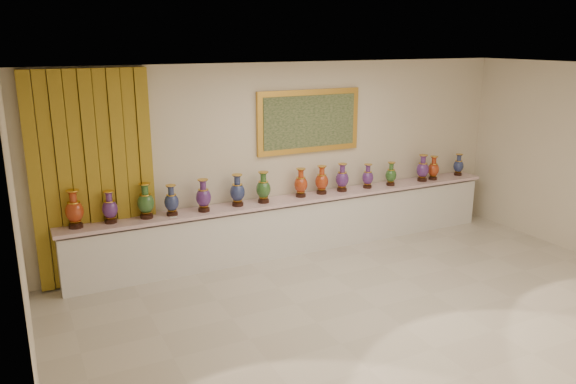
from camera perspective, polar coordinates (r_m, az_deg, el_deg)
name	(u,v)px	position (r m, az deg, el deg)	size (l,w,h in m)	color
ground	(377,307)	(7.46, 9.03, -11.51)	(8.00, 8.00, 0.00)	beige
room	(133,168)	(8.14, -15.51, 2.33)	(8.00, 8.00, 8.00)	beige
counter	(296,225)	(9.08, 0.86, -3.35)	(7.28, 0.48, 0.90)	white
vase_0	(74,211)	(7.98, -20.88, -1.80)	(0.30, 0.30, 0.52)	black
vase_1	(110,209)	(8.03, -17.64, -1.61)	(0.23, 0.23, 0.45)	black
vase_2	(146,203)	(8.10, -14.25, -1.05)	(0.27, 0.27, 0.51)	black
vase_3	(172,202)	(8.15, -11.75, -0.98)	(0.21, 0.21, 0.45)	black
vase_4	(203,197)	(8.26, -8.59, -0.50)	(0.28, 0.28, 0.48)	black
vase_5	(237,192)	(8.47, -5.16, 0.03)	(0.29, 0.29, 0.49)	black
vase_6	(263,189)	(8.61, -2.51, 0.33)	(0.23, 0.23, 0.49)	black
vase_7	(301,184)	(8.92, 1.31, 0.81)	(0.27, 0.27, 0.46)	black
vase_8	(322,181)	(9.11, 3.45, 1.10)	(0.24, 0.24, 0.46)	black
vase_9	(342,179)	(9.30, 5.53, 1.35)	(0.27, 0.27, 0.47)	black
vase_10	(368,177)	(9.56, 8.10, 1.50)	(0.24, 0.24, 0.41)	black
vase_11	(391,175)	(9.79, 10.42, 1.71)	(0.24, 0.24, 0.41)	black
vase_12	(423,169)	(10.20, 13.52, 2.26)	(0.26, 0.26, 0.47)	black
vase_13	(433,169)	(10.35, 14.56, 2.27)	(0.25, 0.25, 0.43)	black
vase_14	(458,166)	(10.82, 16.93, 2.57)	(0.20, 0.20, 0.40)	black
label_card	(173,217)	(8.12, -11.59, -2.51)	(0.10, 0.06, 0.00)	white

